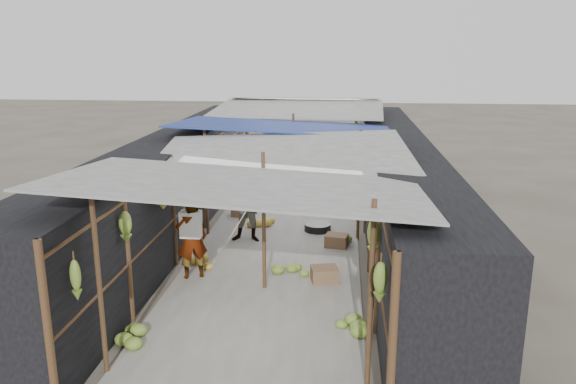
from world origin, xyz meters
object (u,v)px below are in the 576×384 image
(black_basin, at_px, (318,228))
(vendor_elderly, at_px, (192,239))
(crate_near, at_px, (324,275))
(shopper_blue, at_px, (249,206))
(vendor_seated, at_px, (352,182))

(black_basin, relative_size, vendor_elderly, 0.40)
(crate_near, height_order, shopper_blue, shopper_blue)
(vendor_elderly, distance_m, shopper_blue, 2.35)
(black_basin, height_order, shopper_blue, shopper_blue)
(vendor_elderly, distance_m, vendor_seated, 7.28)
(shopper_blue, relative_size, vendor_seated, 1.88)
(black_basin, xyz_separation_m, vendor_seated, (0.87, 3.43, 0.36))
(crate_near, height_order, black_basin, crate_near)
(black_basin, bearing_deg, crate_near, -84.85)
(shopper_blue, bearing_deg, black_basin, 31.48)
(shopper_blue, distance_m, vendor_seated, 4.97)
(vendor_seated, bearing_deg, shopper_blue, -64.22)
(shopper_blue, bearing_deg, vendor_elderly, -106.92)
(crate_near, distance_m, vendor_elderly, 2.66)
(vendor_elderly, bearing_deg, shopper_blue, -132.95)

